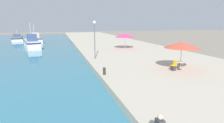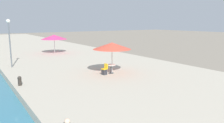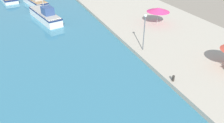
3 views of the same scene
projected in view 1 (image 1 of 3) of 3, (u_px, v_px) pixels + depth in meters
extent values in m
cube|color=#BCB29E|center=(110.00, 44.00, 39.37)|extent=(16.00, 90.00, 0.53)
cube|color=white|center=(32.00, 44.00, 34.73)|extent=(4.27, 9.83, 1.37)
cube|color=navy|center=(31.00, 41.00, 34.61)|extent=(4.33, 9.93, 0.25)
cube|color=#ADA89E|center=(31.00, 40.00, 34.57)|extent=(3.93, 9.04, 0.10)
cube|color=#334C7F|center=(32.00, 38.00, 33.01)|extent=(1.98, 2.40, 1.24)
cylinder|color=#B7B2A8|center=(30.00, 32.00, 34.20)|extent=(0.12, 0.12, 3.30)
cube|color=white|center=(35.00, 40.00, 43.95)|extent=(4.31, 9.17, 1.27)
cube|color=navy|center=(35.00, 38.00, 43.84)|extent=(4.38, 9.27, 0.25)
cube|color=#99754C|center=(35.00, 37.00, 43.80)|extent=(3.97, 8.44, 0.10)
cube|color=#B7B2A8|center=(35.00, 35.00, 42.37)|extent=(1.98, 2.28, 1.14)
cylinder|color=#B7B2A8|center=(34.00, 31.00, 43.46)|extent=(0.12, 0.12, 3.05)
cube|color=silver|center=(17.00, 39.00, 48.86)|extent=(4.24, 9.70, 0.92)
cube|color=navy|center=(17.00, 38.00, 48.78)|extent=(4.30, 9.80, 0.25)
cube|color=#99754C|center=(17.00, 37.00, 48.75)|extent=(3.90, 8.92, 0.10)
cube|color=#334C7F|center=(17.00, 36.00, 47.22)|extent=(2.18, 2.35, 0.83)
cylinder|color=#B7B2A8|center=(17.00, 33.00, 48.50)|extent=(0.12, 0.12, 2.20)
cylinder|color=#B7B7B7|center=(181.00, 58.00, 16.34)|extent=(0.06, 0.06, 2.20)
cone|color=#E04C38|center=(182.00, 45.00, 16.08)|extent=(3.21, 3.21, 0.56)
cylinder|color=#B7B7B7|center=(125.00, 42.00, 29.79)|extent=(0.06, 0.06, 2.09)
cone|color=#E5387A|center=(125.00, 35.00, 29.53)|extent=(3.54, 3.54, 0.62)
cylinder|color=#333338|center=(179.00, 69.00, 16.53)|extent=(0.44, 0.44, 0.04)
cylinder|color=#333338|center=(179.00, 66.00, 16.46)|extent=(0.08, 0.08, 0.70)
cylinder|color=beige|center=(180.00, 62.00, 16.38)|extent=(0.80, 0.80, 0.04)
cube|color=#2D2D33|center=(173.00, 68.00, 16.16)|extent=(0.39, 0.39, 0.45)
cube|color=gold|center=(173.00, 65.00, 16.11)|extent=(0.46, 0.46, 0.06)
cube|color=gold|center=(175.00, 63.00, 16.15)|extent=(0.12, 0.40, 0.40)
sphere|color=beige|center=(160.00, 117.00, 6.57)|extent=(0.21, 0.21, 0.21)
cylinder|color=#2D2823|center=(104.00, 72.00, 14.83)|extent=(0.24, 0.24, 0.45)
sphere|color=#2D2823|center=(104.00, 69.00, 14.76)|extent=(0.26, 0.26, 0.26)
cylinder|color=#565B60|center=(95.00, 42.00, 21.08)|extent=(0.12, 0.12, 4.20)
sphere|color=white|center=(94.00, 22.00, 20.58)|extent=(0.36, 0.36, 0.36)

